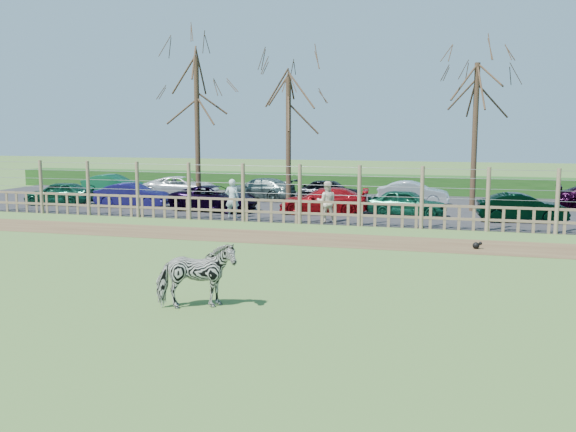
% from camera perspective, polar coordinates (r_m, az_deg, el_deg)
% --- Properties ---
extents(ground, '(120.00, 120.00, 0.00)m').
position_cam_1_polar(ground, '(19.35, -4.83, -4.10)').
color(ground, '#688849').
rests_on(ground, ground).
extents(dirt_strip, '(34.00, 2.80, 0.01)m').
position_cam_1_polar(dirt_strip, '(23.55, -1.06, -1.91)').
color(dirt_strip, brown).
rests_on(dirt_strip, ground).
extents(asphalt, '(44.00, 13.00, 0.04)m').
position_cam_1_polar(asphalt, '(33.16, 3.83, 0.96)').
color(asphalt, '#232326').
rests_on(asphalt, ground).
extents(hedge, '(46.00, 2.00, 1.10)m').
position_cam_1_polar(hedge, '(39.95, 5.85, 2.88)').
color(hedge, '#1E4716').
rests_on(hedge, ground).
extents(fence, '(30.16, 0.16, 2.50)m').
position_cam_1_polar(fence, '(26.77, 1.06, 1.01)').
color(fence, brown).
rests_on(fence, ground).
extents(tree_left, '(4.80, 4.80, 7.88)m').
position_cam_1_polar(tree_left, '(33.00, -8.12, 10.60)').
color(tree_left, '#3D2B1E').
rests_on(tree_left, ground).
extents(tree_mid, '(4.80, 4.80, 6.83)m').
position_cam_1_polar(tree_mid, '(32.42, 0.04, 9.40)').
color(tree_mid, '#3D2B1E').
rests_on(tree_mid, ground).
extents(tree_right, '(4.80, 4.80, 7.35)m').
position_cam_1_polar(tree_right, '(31.78, 16.38, 9.79)').
color(tree_right, '#3D2B1E').
rests_on(tree_right, ground).
extents(zebra, '(1.93, 1.49, 1.48)m').
position_cam_1_polar(zebra, '(14.43, -8.18, -5.28)').
color(zebra, gray).
rests_on(zebra, ground).
extents(visitor_a, '(0.66, 0.46, 1.72)m').
position_cam_1_polar(visitor_a, '(28.34, -4.98, 1.56)').
color(visitor_a, silver).
rests_on(visitor_a, asphalt).
extents(visitor_b, '(0.95, 0.81, 1.72)m').
position_cam_1_polar(visitor_b, '(27.04, 3.46, 1.27)').
color(visitor_b, beige).
rests_on(visitor_b, asphalt).
extents(crow, '(0.31, 0.23, 0.25)m').
position_cam_1_polar(crow, '(22.22, 16.41, -2.51)').
color(crow, black).
rests_on(crow, ground).
extents(car_0, '(3.66, 1.82, 1.20)m').
position_cam_1_polar(car_0, '(35.21, -19.66, 1.93)').
color(car_0, '#0E3F2C').
rests_on(car_0, asphalt).
extents(car_1, '(3.74, 1.58, 1.20)m').
position_cam_1_polar(car_1, '(33.03, -13.65, 1.81)').
color(car_1, '#161254').
rests_on(car_1, asphalt).
extents(car_2, '(4.55, 2.57, 1.20)m').
position_cam_1_polar(car_2, '(30.97, -6.55, 1.59)').
color(car_2, black).
rests_on(car_2, asphalt).
extents(car_3, '(4.33, 2.23, 1.20)m').
position_cam_1_polar(car_3, '(29.75, 3.20, 1.37)').
color(car_3, maroon).
rests_on(car_3, asphalt).
extents(car_4, '(3.64, 1.75, 1.20)m').
position_cam_1_polar(car_4, '(29.34, 10.53, 1.16)').
color(car_4, '#114C34').
rests_on(car_4, asphalt).
extents(car_5, '(3.76, 1.66, 1.20)m').
position_cam_1_polar(car_5, '(28.91, 20.06, 0.71)').
color(car_5, black).
rests_on(car_5, asphalt).
extents(car_7, '(3.69, 1.40, 1.20)m').
position_cam_1_polar(car_7, '(39.45, -15.27, 2.71)').
color(car_7, '#0F5435').
rests_on(car_7, asphalt).
extents(car_8, '(4.43, 2.24, 1.20)m').
position_cam_1_polar(car_8, '(37.11, -9.42, 2.57)').
color(car_8, silver).
rests_on(car_8, asphalt).
extents(car_9, '(4.32, 2.20, 1.20)m').
position_cam_1_polar(car_9, '(35.40, -2.61, 2.41)').
color(car_9, '#506864').
rests_on(car_9, asphalt).
extents(car_10, '(3.58, 1.58, 1.20)m').
position_cam_1_polar(car_10, '(34.69, 3.76, 2.29)').
color(car_10, black).
rests_on(car_10, asphalt).
extents(car_11, '(3.65, 1.31, 1.20)m').
position_cam_1_polar(car_11, '(33.79, 11.05, 2.02)').
color(car_11, '#AFB9C3').
rests_on(car_11, asphalt).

